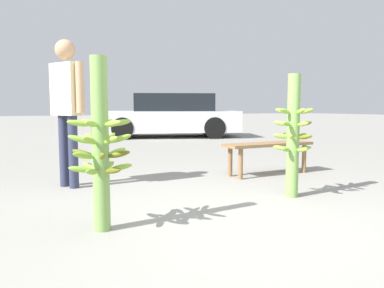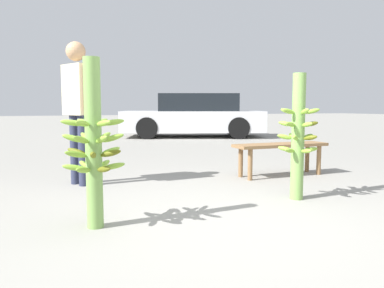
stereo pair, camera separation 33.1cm
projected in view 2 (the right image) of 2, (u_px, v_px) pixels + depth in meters
ground_plane at (230, 225)px, 2.94m from camera, size 80.00×80.00×0.00m
banana_stalk_left at (94, 144)px, 2.83m from camera, size 0.47×0.47×1.29m
banana_stalk_center at (298, 136)px, 3.71m from camera, size 0.41×0.41×1.26m
vendor_person at (77, 99)px, 4.37m from camera, size 0.34×0.55×1.68m
market_bench at (281, 149)px, 5.02m from camera, size 1.32×0.35×0.44m
parked_car at (194, 116)px, 11.61m from camera, size 4.65×3.29×1.32m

